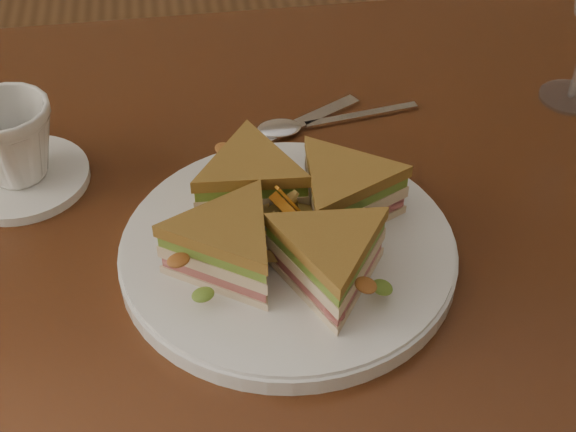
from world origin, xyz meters
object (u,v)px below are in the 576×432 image
at_px(table, 269,278).
at_px(coffee_cup, 11,141).
at_px(sandwich_wedges, 288,220).
at_px(spoon, 300,126).
at_px(saucer, 22,178).
at_px(plate, 288,251).
at_px(knife, 274,136).

height_order(table, coffee_cup, coffee_cup).
bearing_deg(coffee_cup, sandwich_wedges, -32.18).
bearing_deg(sandwich_wedges, table, 97.13).
distance_m(table, spoon, 0.17).
bearing_deg(spoon, saucer, -179.51).
distance_m(table, plate, 0.13).
height_order(sandwich_wedges, knife, sandwich_wedges).
bearing_deg(sandwich_wedges, spoon, 77.55).
xyz_separation_m(spoon, coffee_cup, (-0.29, -0.05, 0.05)).
xyz_separation_m(table, saucer, (-0.24, 0.08, 0.10)).
relative_size(sandwich_wedges, saucer, 1.99).
height_order(table, sandwich_wedges, sandwich_wedges).
bearing_deg(knife, coffee_cup, 158.81).
bearing_deg(saucer, coffee_cup, -90.00).
distance_m(spoon, knife, 0.03).
xyz_separation_m(sandwich_wedges, coffee_cup, (-0.24, 0.15, 0.01)).
bearing_deg(spoon, plate, -111.22).
xyz_separation_m(plate, coffee_cup, (-0.24, 0.15, 0.04)).
bearing_deg(table, saucer, 162.30).
distance_m(table, knife, 0.15).
bearing_deg(knife, saucer, 158.81).
height_order(knife, saucer, saucer).
bearing_deg(sandwich_wedges, saucer, 149.18).
relative_size(plate, knife, 1.54).
xyz_separation_m(table, plate, (0.01, -0.07, 0.11)).
bearing_deg(coffee_cup, knife, 6.35).
height_order(table, plate, plate).
height_order(plate, saucer, plate).
height_order(plate, coffee_cup, coffee_cup).
relative_size(table, knife, 6.17).
bearing_deg(plate, table, 97.13).
relative_size(spoon, coffee_cup, 2.11).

